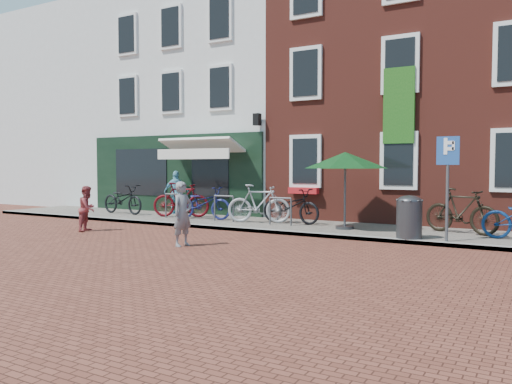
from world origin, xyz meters
The scene contains 17 objects.
ground centered at (0.00, 0.00, 0.00)m, with size 80.00×80.00×0.00m, color brown.
sidewalk centered at (1.00, 1.50, 0.05)m, with size 24.00×3.00×0.10m, color slate.
building_stucco centered at (-5.00, 7.00, 4.50)m, with size 8.00×8.00×9.00m, color silver.
building_brick_mid centered at (2.00, 7.00, 5.00)m, with size 6.00×8.00×10.00m, color maroon.
filler_left centered at (-12.50, 7.00, 4.50)m, with size 7.00×8.00×9.00m, color silver.
litter_bin centered at (4.45, 0.30, 0.67)m, with size 0.60×0.60×1.11m.
parking_sign centered at (5.32, 0.24, 1.77)m, with size 0.50×0.08×2.43m.
parasol centered at (2.46, 1.30, 2.09)m, with size 2.39×2.39×2.23m.
woman centered at (0.06, -2.85, 0.75)m, with size 0.54×0.36×1.49m, color slate.
boy centered at (-3.97, -2.05, 0.64)m, with size 0.62×0.49×1.28m, color #96383A.
cafe_person centered at (-4.41, 2.46, 0.88)m, with size 0.92×0.38×1.57m, color #70C2DC.
bicycle_0 centered at (-6.06, 1.44, 0.63)m, with size 0.70×2.02×1.06m, color black.
bicycle_1 centered at (-3.50, 1.58, 0.69)m, with size 0.55×1.96×1.18m, color #4E080D.
bicycle_2 centered at (-2.48, 1.42, 0.63)m, with size 0.70×2.02×1.06m, color navy.
bicycle_3 centered at (-0.36, 1.43, 0.69)m, with size 0.55×1.96×1.18m, color gray.
bicycle_4 centered at (0.55, 1.79, 0.63)m, with size 0.70×2.02×1.06m, color black.
bicycle_5 centered at (5.40, 1.87, 0.69)m, with size 0.55×1.96×1.18m, color black.
Camera 1 is at (7.35, -12.11, 1.86)m, focal length 35.75 mm.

